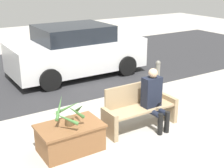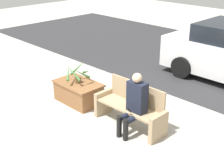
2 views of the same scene
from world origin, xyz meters
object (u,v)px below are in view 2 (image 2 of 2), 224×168
at_px(bench, 131,107).
at_px(person_seated, 134,102).
at_px(planter_box, 79,92).
at_px(potted_plant, 78,74).

bearing_deg(bench, person_seated, -37.04).
bearing_deg(bench, planter_box, -176.69).
height_order(bench, potted_plant, potted_plant).
height_order(bench, planter_box, bench).
relative_size(person_seated, potted_plant, 1.90).
bearing_deg(person_seated, bench, 142.96).
bearing_deg(potted_plant, person_seated, -2.43).
relative_size(bench, person_seated, 1.28).
distance_m(planter_box, potted_plant, 0.45).
bearing_deg(planter_box, bench, 3.31).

